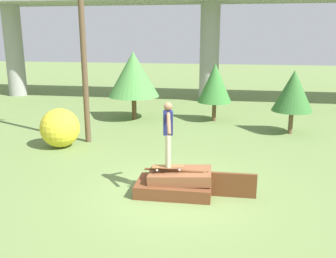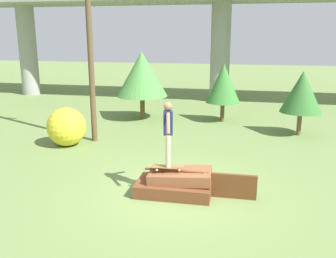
% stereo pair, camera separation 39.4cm
% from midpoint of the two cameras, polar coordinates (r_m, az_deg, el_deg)
% --- Properties ---
extents(ground_plane, '(80.00, 80.00, 0.00)m').
position_cam_midpoint_polar(ground_plane, '(9.44, -0.30, -9.77)').
color(ground_plane, olive).
extents(scrap_pile, '(1.86, 1.14, 0.63)m').
position_cam_midpoint_polar(scrap_pile, '(9.36, 0.05, -8.24)').
color(scrap_pile, brown).
rests_on(scrap_pile, ground_plane).
extents(scrap_plank_loose, '(1.23, 0.11, 0.60)m').
position_cam_midpoint_polar(scrap_plank_loose, '(9.24, 8.32, -8.43)').
color(scrap_plank_loose, '#5B3319').
rests_on(scrap_plank_loose, ground_plane).
extents(skateboard, '(0.81, 0.39, 0.09)m').
position_cam_midpoint_polar(skateboard, '(9.17, -1.24, -5.75)').
color(skateboard, brown).
rests_on(skateboard, scrap_pile).
extents(skater, '(0.32, 1.05, 1.58)m').
position_cam_midpoint_polar(skater, '(8.90, -1.27, -0.18)').
color(skater, '#C6B78E').
rests_on(skater, skateboard).
extents(highway_overpass, '(44.00, 4.26, 6.14)m').
position_cam_midpoint_polar(highway_overpass, '(21.84, 6.00, 18.32)').
color(highway_overpass, gray).
rests_on(highway_overpass, ground_plane).
extents(utility_pole, '(1.30, 0.20, 7.29)m').
position_cam_midpoint_polar(utility_pole, '(13.54, -13.73, 13.62)').
color(utility_pole, brown).
rests_on(utility_pole, ground_plane).
extents(tree_behind_left, '(2.31, 2.31, 3.07)m').
position_cam_midpoint_polar(tree_behind_left, '(17.02, -5.96, 8.29)').
color(tree_behind_left, brown).
rests_on(tree_behind_left, ground_plane).
extents(tree_behind_right, '(1.51, 1.51, 2.59)m').
position_cam_midpoint_polar(tree_behind_right, '(16.73, 6.49, 6.98)').
color(tree_behind_right, brown).
rests_on(tree_behind_right, ground_plane).
extents(tree_mid_back, '(1.57, 1.57, 2.50)m').
position_cam_midpoint_polar(tree_mid_back, '(15.19, 17.85, 5.54)').
color(tree_mid_back, brown).
rests_on(tree_mid_back, ground_plane).
extents(bush_yellow_flowering, '(1.36, 1.36, 1.36)m').
position_cam_midpoint_polar(bush_yellow_flowering, '(13.51, -16.94, 0.15)').
color(bush_yellow_flowering, gold).
rests_on(bush_yellow_flowering, ground_plane).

